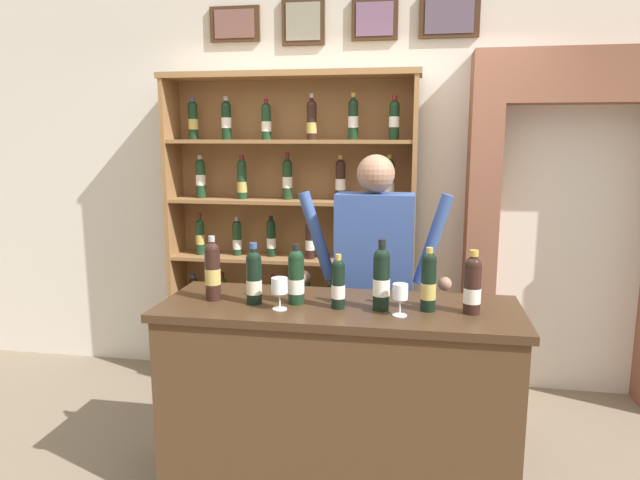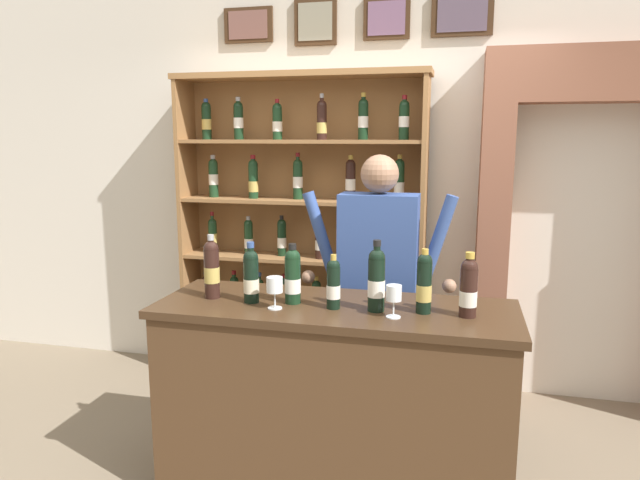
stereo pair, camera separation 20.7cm
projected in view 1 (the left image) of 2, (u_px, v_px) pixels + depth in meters
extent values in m
cube|color=silver|center=(354.00, 167.00, 4.21)|extent=(12.00, 0.16, 3.16)
cube|color=#422B19|center=(235.00, 24.00, 4.08)|extent=(0.37, 0.02, 0.24)
cube|color=#7F554F|center=(234.00, 24.00, 4.07)|extent=(0.29, 0.01, 0.19)
cube|color=#422B19|center=(303.00, 22.00, 4.00)|extent=(0.30, 0.02, 0.32)
cube|color=gray|center=(303.00, 21.00, 3.99)|extent=(0.24, 0.01, 0.25)
cube|color=#422B19|center=(375.00, 19.00, 3.92)|extent=(0.32, 0.02, 0.28)
cube|color=slate|center=(375.00, 19.00, 3.90)|extent=(0.25, 0.01, 0.22)
cube|color=#422B19|center=(449.00, 17.00, 3.83)|extent=(0.40, 0.02, 0.27)
cube|color=#63546A|center=(449.00, 16.00, 3.82)|extent=(0.32, 0.01, 0.22)
cube|color=olive|center=(176.00, 231.00, 4.22)|extent=(0.03, 0.31, 2.23)
cube|color=olive|center=(413.00, 239.00, 3.93)|extent=(0.03, 0.31, 2.23)
cube|color=olive|center=(294.00, 232.00, 4.21)|extent=(1.75, 0.02, 2.23)
cube|color=olive|center=(291.00, 368.00, 4.25)|extent=(1.69, 0.29, 0.03)
cylinder|color=black|center=(200.00, 347.00, 4.34)|extent=(0.06, 0.06, 0.21)
sphere|color=black|center=(200.00, 333.00, 4.32)|extent=(0.06, 0.06, 0.06)
cylinder|color=black|center=(199.00, 330.00, 4.31)|extent=(0.03, 0.03, 0.06)
cylinder|color=#99999E|center=(199.00, 327.00, 4.31)|extent=(0.03, 0.03, 0.03)
cylinder|color=silver|center=(200.00, 347.00, 4.34)|extent=(0.07, 0.07, 0.07)
cylinder|color=#19381E|center=(228.00, 347.00, 4.34)|extent=(0.06, 0.06, 0.22)
sphere|color=#19381E|center=(228.00, 332.00, 4.32)|extent=(0.06, 0.06, 0.06)
cylinder|color=#19381E|center=(228.00, 328.00, 4.32)|extent=(0.03, 0.03, 0.08)
cylinder|color=#B79338|center=(228.00, 324.00, 4.31)|extent=(0.03, 0.03, 0.03)
cylinder|color=black|center=(228.00, 347.00, 4.34)|extent=(0.07, 0.07, 0.07)
cylinder|color=black|center=(257.00, 351.00, 4.28)|extent=(0.06, 0.06, 0.20)
sphere|color=black|center=(257.00, 337.00, 4.26)|extent=(0.06, 0.06, 0.06)
cylinder|color=black|center=(256.00, 333.00, 4.25)|extent=(0.03, 0.03, 0.08)
cylinder|color=#99999E|center=(256.00, 329.00, 4.24)|extent=(0.03, 0.03, 0.03)
cylinder|color=silver|center=(257.00, 355.00, 4.28)|extent=(0.07, 0.07, 0.07)
cylinder|color=#19381E|center=(288.00, 353.00, 4.22)|extent=(0.06, 0.06, 0.22)
sphere|color=#19381E|center=(288.00, 338.00, 4.20)|extent=(0.06, 0.06, 0.06)
cylinder|color=#19381E|center=(287.00, 334.00, 4.20)|extent=(0.03, 0.03, 0.07)
cylinder|color=#B79338|center=(287.00, 331.00, 4.19)|extent=(0.03, 0.03, 0.03)
cylinder|color=silver|center=(288.00, 355.00, 4.22)|extent=(0.07, 0.07, 0.07)
cylinder|color=black|center=(320.00, 356.00, 4.17)|extent=(0.06, 0.06, 0.21)
sphere|color=black|center=(320.00, 341.00, 4.15)|extent=(0.06, 0.06, 0.06)
cylinder|color=black|center=(320.00, 338.00, 4.14)|extent=(0.03, 0.03, 0.06)
cylinder|color=#B79338|center=(320.00, 336.00, 4.14)|extent=(0.03, 0.03, 0.03)
cylinder|color=silver|center=(320.00, 359.00, 4.17)|extent=(0.07, 0.07, 0.07)
cylinder|color=black|center=(357.00, 355.00, 4.18)|extent=(0.06, 0.06, 0.21)
sphere|color=black|center=(357.00, 341.00, 4.16)|extent=(0.06, 0.06, 0.06)
cylinder|color=black|center=(357.00, 337.00, 4.15)|extent=(0.03, 0.03, 0.08)
cylinder|color=black|center=(357.00, 333.00, 4.15)|extent=(0.03, 0.03, 0.03)
cylinder|color=beige|center=(357.00, 359.00, 4.18)|extent=(0.07, 0.07, 0.07)
cylinder|color=black|center=(390.00, 361.00, 4.09)|extent=(0.06, 0.06, 0.21)
sphere|color=black|center=(390.00, 346.00, 4.07)|extent=(0.06, 0.06, 0.06)
cylinder|color=black|center=(390.00, 342.00, 4.06)|extent=(0.03, 0.03, 0.07)
cylinder|color=#B79338|center=(391.00, 339.00, 4.06)|extent=(0.03, 0.03, 0.03)
cylinder|color=beige|center=(390.00, 364.00, 4.09)|extent=(0.07, 0.07, 0.07)
cube|color=olive|center=(291.00, 314.00, 4.18)|extent=(1.69, 0.29, 0.02)
cylinder|color=black|center=(194.00, 295.00, 4.30)|extent=(0.07, 0.07, 0.19)
sphere|color=black|center=(193.00, 282.00, 4.28)|extent=(0.07, 0.07, 0.07)
cylinder|color=black|center=(193.00, 279.00, 4.28)|extent=(0.03, 0.03, 0.06)
cylinder|color=navy|center=(193.00, 276.00, 4.27)|extent=(0.03, 0.03, 0.03)
cylinder|color=silver|center=(194.00, 295.00, 4.30)|extent=(0.07, 0.07, 0.06)
cylinder|color=#19381E|center=(223.00, 295.00, 4.28)|extent=(0.07, 0.07, 0.19)
sphere|color=#19381E|center=(222.00, 282.00, 4.26)|extent=(0.07, 0.07, 0.07)
cylinder|color=#19381E|center=(222.00, 278.00, 4.26)|extent=(0.03, 0.03, 0.08)
cylinder|color=maroon|center=(222.00, 274.00, 4.25)|extent=(0.03, 0.03, 0.03)
cylinder|color=silver|center=(223.00, 299.00, 4.29)|extent=(0.07, 0.07, 0.06)
cylinder|color=#19381E|center=(249.00, 298.00, 4.19)|extent=(0.07, 0.07, 0.20)
sphere|color=#19381E|center=(248.00, 285.00, 4.17)|extent=(0.07, 0.07, 0.07)
cylinder|color=#19381E|center=(248.00, 280.00, 4.17)|extent=(0.03, 0.03, 0.08)
cylinder|color=navy|center=(248.00, 275.00, 4.16)|extent=(0.03, 0.03, 0.03)
cylinder|color=silver|center=(249.00, 302.00, 4.20)|extent=(0.07, 0.07, 0.06)
cylinder|color=black|center=(274.00, 299.00, 4.19)|extent=(0.07, 0.07, 0.19)
sphere|color=black|center=(274.00, 285.00, 4.17)|extent=(0.07, 0.07, 0.07)
cylinder|color=black|center=(273.00, 280.00, 4.16)|extent=(0.03, 0.03, 0.08)
cylinder|color=maroon|center=(273.00, 276.00, 4.16)|extent=(0.03, 0.03, 0.03)
cylinder|color=silver|center=(274.00, 300.00, 4.19)|extent=(0.07, 0.07, 0.06)
cylinder|color=#19381E|center=(306.00, 299.00, 4.17)|extent=(0.07, 0.07, 0.20)
sphere|color=#19381E|center=(306.00, 285.00, 4.15)|extent=(0.07, 0.07, 0.07)
cylinder|color=#19381E|center=(306.00, 281.00, 4.14)|extent=(0.03, 0.03, 0.07)
cylinder|color=#B79338|center=(306.00, 278.00, 4.14)|extent=(0.03, 0.03, 0.03)
cylinder|color=black|center=(306.00, 303.00, 4.17)|extent=(0.07, 0.07, 0.06)
cylinder|color=#19381E|center=(331.00, 303.00, 4.10)|extent=(0.07, 0.07, 0.19)
sphere|color=#19381E|center=(331.00, 289.00, 4.09)|extent=(0.07, 0.07, 0.07)
cylinder|color=#19381E|center=(331.00, 286.00, 4.08)|extent=(0.03, 0.03, 0.07)
cylinder|color=navy|center=(331.00, 282.00, 4.08)|extent=(0.03, 0.03, 0.03)
cylinder|color=beige|center=(331.00, 301.00, 4.10)|extent=(0.07, 0.07, 0.06)
cylinder|color=black|center=(362.00, 303.00, 4.09)|extent=(0.07, 0.07, 0.19)
sphere|color=black|center=(362.00, 290.00, 4.07)|extent=(0.07, 0.07, 0.07)
cylinder|color=black|center=(362.00, 286.00, 4.06)|extent=(0.03, 0.03, 0.06)
cylinder|color=#99999E|center=(362.00, 283.00, 4.06)|extent=(0.03, 0.03, 0.03)
cylinder|color=silver|center=(362.00, 306.00, 4.09)|extent=(0.07, 0.07, 0.06)
cylinder|color=black|center=(395.00, 305.00, 4.04)|extent=(0.07, 0.07, 0.19)
sphere|color=black|center=(396.00, 290.00, 4.02)|extent=(0.07, 0.07, 0.07)
cylinder|color=black|center=(396.00, 287.00, 4.02)|extent=(0.03, 0.03, 0.06)
cylinder|color=#B79338|center=(396.00, 285.00, 4.02)|extent=(0.03, 0.03, 0.03)
cylinder|color=silver|center=(395.00, 305.00, 4.04)|extent=(0.07, 0.07, 0.06)
cube|color=olive|center=(290.00, 259.00, 4.10)|extent=(1.69, 0.29, 0.02)
cylinder|color=#19381E|center=(200.00, 240.00, 4.18)|extent=(0.06, 0.06, 0.22)
sphere|color=#19381E|center=(200.00, 224.00, 4.16)|extent=(0.06, 0.06, 0.06)
cylinder|color=#19381E|center=(200.00, 219.00, 4.15)|extent=(0.02, 0.02, 0.08)
cylinder|color=maroon|center=(199.00, 215.00, 4.15)|extent=(0.03, 0.03, 0.03)
cylinder|color=tan|center=(200.00, 239.00, 4.18)|extent=(0.07, 0.07, 0.07)
cylinder|color=#19381E|center=(237.00, 240.00, 4.16)|extent=(0.06, 0.06, 0.22)
sphere|color=#19381E|center=(237.00, 225.00, 4.14)|extent=(0.06, 0.06, 0.06)
cylinder|color=#19381E|center=(237.00, 221.00, 4.13)|extent=(0.03, 0.03, 0.06)
cylinder|color=#99999E|center=(237.00, 219.00, 4.13)|extent=(0.03, 0.03, 0.03)
cylinder|color=silver|center=(237.00, 244.00, 4.16)|extent=(0.07, 0.07, 0.07)
cylinder|color=black|center=(271.00, 240.00, 4.12)|extent=(0.06, 0.06, 0.23)
sphere|color=black|center=(271.00, 224.00, 4.09)|extent=(0.06, 0.06, 0.06)
cylinder|color=black|center=(271.00, 220.00, 4.09)|extent=(0.03, 0.03, 0.06)
cylinder|color=black|center=(271.00, 218.00, 4.09)|extent=(0.03, 0.03, 0.03)
cylinder|color=silver|center=(271.00, 243.00, 4.12)|extent=(0.07, 0.07, 0.07)
cylinder|color=black|center=(310.00, 243.00, 4.03)|extent=(0.06, 0.06, 0.22)
sphere|color=black|center=(310.00, 227.00, 4.01)|extent=(0.06, 0.06, 0.06)
cylinder|color=black|center=(310.00, 222.00, 4.00)|extent=(0.03, 0.03, 0.08)
cylinder|color=black|center=(310.00, 217.00, 4.00)|extent=(0.03, 0.03, 0.03)
cylinder|color=silver|center=(310.00, 245.00, 4.03)|extent=(0.07, 0.07, 0.07)
cylinder|color=#19381E|center=(347.00, 242.00, 4.05)|extent=(0.06, 0.06, 0.24)
sphere|color=#19381E|center=(347.00, 224.00, 4.03)|extent=(0.06, 0.06, 0.06)
cylinder|color=#19381E|center=(347.00, 220.00, 4.02)|extent=(0.02, 0.02, 0.07)
cylinder|color=maroon|center=(347.00, 217.00, 4.02)|extent=(0.03, 0.03, 0.03)
cylinder|color=beige|center=(347.00, 241.00, 4.05)|extent=(0.07, 0.07, 0.08)
cylinder|color=black|center=(385.00, 244.00, 3.97)|extent=(0.06, 0.06, 0.24)
sphere|color=black|center=(385.00, 226.00, 3.95)|extent=(0.06, 0.06, 0.06)
cylinder|color=black|center=(385.00, 220.00, 3.94)|extent=(0.02, 0.02, 0.08)
cylinder|color=maroon|center=(385.00, 216.00, 3.94)|extent=(0.03, 0.03, 0.03)
cylinder|color=tan|center=(385.00, 242.00, 3.97)|extent=(0.07, 0.07, 0.08)
cube|color=olive|center=(290.00, 201.00, 4.03)|extent=(1.69, 0.29, 0.02)
cylinder|color=#19381E|center=(201.00, 181.00, 4.12)|extent=(0.07, 0.07, 0.24)
sphere|color=#19381E|center=(200.00, 164.00, 4.09)|extent=(0.07, 0.07, 0.07)
cylinder|color=#19381E|center=(200.00, 160.00, 4.09)|extent=(0.03, 0.03, 0.06)
cylinder|color=#99999E|center=(200.00, 157.00, 4.09)|extent=(0.03, 0.03, 0.03)
cylinder|color=silver|center=(201.00, 180.00, 4.11)|extent=(0.07, 0.07, 0.08)
cylinder|color=#19381E|center=(242.00, 182.00, 4.05)|extent=(0.07, 0.07, 0.23)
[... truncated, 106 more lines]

